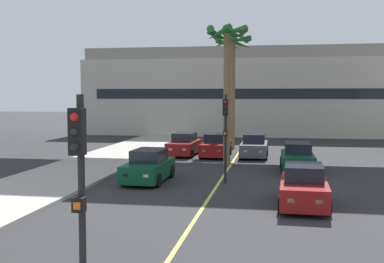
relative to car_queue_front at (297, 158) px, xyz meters
name	(u,v)px	position (x,y,z in m)	size (l,w,h in m)	color
sidewalk_left	(0,200)	(-11.83, -9.76, -0.65)	(4.80, 80.00, 0.15)	#ADA89E
lane_stripe_center	(224,174)	(-3.83, -1.76, -0.72)	(0.14, 56.00, 0.01)	#DBCC4C
pier_building_backdrop	(251,92)	(-3.83, 24.72, 3.71)	(34.69, 8.04, 8.98)	beige
car_queue_front	(297,158)	(0.00, 0.00, 0.00)	(1.87, 4.12, 1.56)	#0C4728
car_queue_second	(149,167)	(-7.21, -4.50, 0.00)	(1.91, 4.14, 1.56)	#0C4728
car_queue_third	(184,145)	(-7.43, 5.83, 0.00)	(1.95, 4.16, 1.56)	maroon
car_queue_fourth	(216,146)	(-5.18, 5.48, 0.00)	(1.88, 4.12, 1.56)	maroon
car_queue_fifth	(254,146)	(-2.61, 5.64, 0.00)	(1.84, 4.10, 1.56)	#4C5156
car_queue_sixth	(304,187)	(-0.12, -8.51, 0.00)	(1.93, 4.15, 1.56)	maroon
traffic_light_median_near	(80,185)	(-4.33, -19.59, 1.99)	(0.24, 0.37, 4.20)	black
traffic_light_median_far	(225,126)	(-3.51, -4.44, 1.99)	(0.24, 0.37, 4.20)	black
palm_tree_near_median	(227,58)	(-4.06, 1.59, 5.61)	(2.58, 2.69, 8.29)	brown
palm_tree_mid_median	(233,62)	(-4.52, 10.35, 5.93)	(3.01, 3.15, 8.72)	brown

